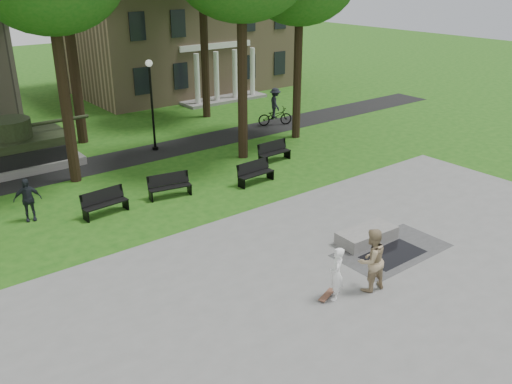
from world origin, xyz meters
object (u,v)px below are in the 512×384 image
Objects in this scene: friend_watching at (371,260)px; concrete_block at (367,235)px; park_bench_0 at (104,202)px; skateboarder at (336,274)px; cyclist at (275,110)px.

concrete_block is at bearing -130.70° from friend_watching.
friend_watching reaches higher than park_bench_0.
park_bench_0 is at bearing 128.76° from concrete_block.
skateboarder reaches higher than park_bench_0.
concrete_block is 1.20× the size of park_bench_0.
concrete_block is 15.65m from cyclist.
friend_watching is at bearing -72.72° from park_bench_0.
park_bench_0 is (-2.88, 9.71, -0.32)m from skateboarder.
friend_watching is at bearing 172.97° from cyclist.
friend_watching is 18.60m from cyclist.
concrete_block is at bearing -55.95° from park_bench_0.
concrete_block is at bearing 176.18° from cyclist.
cyclist is (7.29, 13.83, 0.69)m from concrete_block.
cyclist is (9.58, 15.94, -0.08)m from friend_watching.
skateboarder is at bearing -78.20° from park_bench_0.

